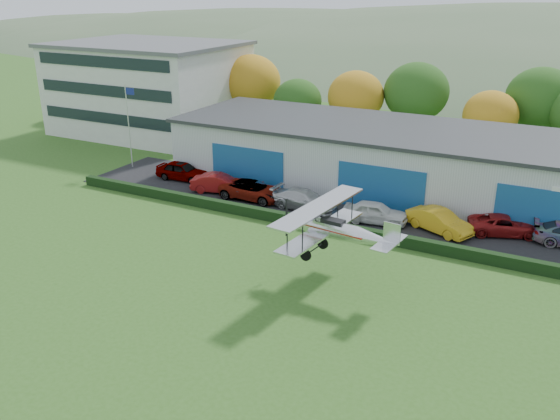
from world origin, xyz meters
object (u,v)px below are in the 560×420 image
at_px(car_2, 253,190).
at_px(car_4, 376,212).
at_px(flagpole, 129,119).
at_px(car_5, 439,221).
at_px(hangar, 403,159).
at_px(office_block, 150,87).
at_px(car_0, 182,171).
at_px(car_6, 505,225).
at_px(car_1, 219,183).
at_px(car_3, 304,200).
at_px(biplane, 334,228).

bearing_deg(car_2, car_4, -91.74).
relative_size(flagpole, car_5, 1.63).
distance_m(flagpole, car_5, 30.40).
xyz_separation_m(hangar, flagpole, (-24.88, -5.98, 2.13)).
xyz_separation_m(office_block, car_0, (14.69, -13.95, -4.33)).
relative_size(flagpole, car_6, 1.58).
bearing_deg(office_block, car_5, -21.71).
bearing_deg(flagpole, car_6, -0.85).
distance_m(car_1, car_3, 8.14).
xyz_separation_m(car_4, car_5, (4.60, 0.47, -0.00)).
relative_size(flagpole, car_3, 1.49).
bearing_deg(biplane, car_0, 155.19).
xyz_separation_m(car_1, car_5, (18.63, 0.08, 0.02)).
height_order(car_0, biplane, biplane).
distance_m(office_block, car_0, 20.71).
bearing_deg(car_1, car_5, -106.22).
bearing_deg(biplane, car_3, 129.64).
bearing_deg(car_0, biplane, -124.82).
xyz_separation_m(car_2, car_4, (10.64, -0.20, 0.04)).
bearing_deg(biplane, office_block, 149.61).
xyz_separation_m(hangar, car_0, (-18.31, -6.93, -1.78)).
xyz_separation_m(car_3, car_4, (5.89, -0.13, 0.03)).
xyz_separation_m(car_0, car_6, (27.75, 0.44, -0.13)).
height_order(office_block, car_4, office_block).
distance_m(car_0, car_2, 8.40).
relative_size(hangar, car_1, 8.45).
height_order(flagpole, car_1, flagpole).
distance_m(hangar, car_5, 9.85).
bearing_deg(hangar, biplane, -85.39).
bearing_deg(car_1, biplane, -142.37).
xyz_separation_m(car_5, biplane, (-3.64, -10.93, 2.86)).
bearing_deg(car_5, car_6, -44.20).
bearing_deg(hangar, car_4, -86.13).
height_order(car_1, car_4, car_4).
xyz_separation_m(flagpole, car_6, (34.32, -0.51, -4.03)).
relative_size(flagpole, car_4, 1.68).
bearing_deg(car_5, car_3, 115.95).
height_order(car_2, car_4, car_4).
bearing_deg(flagpole, car_2, -9.47).
height_order(car_2, car_6, car_2).
xyz_separation_m(hangar, office_block, (-33.00, 7.02, 2.56)).
bearing_deg(car_3, hangar, -28.61).
relative_size(car_3, car_6, 1.06).
bearing_deg(office_block, biplane, -37.11).
relative_size(car_0, car_1, 1.01).
bearing_deg(car_3, car_6, -78.82).
height_order(car_3, biplane, biplane).
relative_size(office_block, car_5, 4.20).
distance_m(office_block, car_2, 28.02).
distance_m(car_4, car_6, 9.12).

